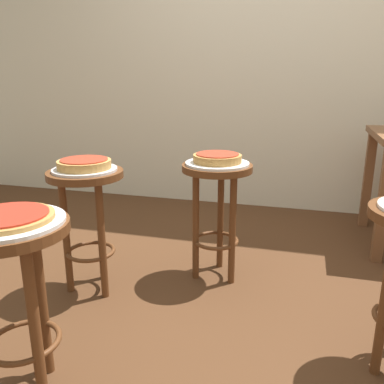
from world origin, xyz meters
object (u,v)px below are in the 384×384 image
Objects in this scene: stool_rear at (217,195)px; serving_plate_foreground at (8,222)px; pizza_foreground at (7,217)px; stool_leftside at (87,204)px; pizza_rear at (217,158)px; serving_plate_leftside at (85,170)px; stool_foreground at (15,272)px; serving_plate_rear at (217,163)px; pizza_leftside at (84,164)px.

serving_plate_foreground is at bearing -113.20° from stool_rear.
pizza_foreground reaches higher than stool_rear.
pizza_rear is (0.59, 0.31, 0.20)m from stool_leftside.
serving_plate_foreground is 0.73m from serving_plate_leftside.
stool_rear is (0.44, 1.03, -0.17)m from serving_plate_foreground.
stool_foreground is 1.91× the size of serving_plate_rear.
stool_leftside is 1.91× the size of serving_plate_rear.
pizza_rear reaches higher than stool_foreground.
pizza_foreground is 1.12m from serving_plate_rear.
stool_rear is at bearing 28.02° from serving_plate_leftside.
serving_plate_rear reaches higher than stool_foreground.
serving_plate_foreground reaches higher than stool_leftside.
stool_leftside is 0.70m from pizza_rear.
pizza_foreground reaches higher than stool_foreground.
pizza_rear reaches higher than stool_rear.
pizza_foreground is 0.73m from pizza_leftside.
pizza_foreground is (0.00, -0.00, 0.02)m from serving_plate_foreground.
serving_plate_foreground is 1.23× the size of pizza_foreground.
serving_plate_leftside is at bearing -151.98° from pizza_rear.
pizza_leftside and pizza_rear have the same top height.
serving_plate_rear is at bearing 28.02° from serving_plate_leftside.
serving_plate_foreground is at bearing -113.20° from serving_plate_rear.
stool_foreground is 2.47× the size of pizza_leftside.
pizza_rear reaches higher than stool_leftside.
stool_leftside and stool_rear have the same top height.
serving_plate_leftside reaches higher than stool_foreground.
pizza_leftside is at bearing 90.00° from serving_plate_leftside.
pizza_rear is at bearing 180.00° from serving_plate_rear.
serving_plate_leftside is 1.24× the size of pizza_rear.
serving_plate_leftside is 0.94× the size of serving_plate_rear.
serving_plate_foreground and serving_plate_rear have the same top height.
pizza_leftside reaches higher than serving_plate_rear.
serving_plate_leftside is at bearing 101.56° from serving_plate_foreground.
stool_foreground is at bearing -78.44° from serving_plate_leftside.
pizza_leftside reaches higher than pizza_foreground.
serving_plate_foreground is 0.55× the size of stool_leftside.
serving_plate_foreground is (0.00, 0.00, 0.17)m from stool_foreground.
stool_foreground is 1.12m from stool_rear.
pizza_foreground is 1.12m from pizza_rear.
stool_leftside is 2.53× the size of pizza_rear.
pizza_foreground is at bearing -78.44° from pizza_leftside.
pizza_leftside reaches higher than serving_plate_leftside.
stool_leftside is (-0.15, 0.72, -0.19)m from pizza_foreground.
stool_leftside is 0.20m from pizza_leftside.
stool_leftside is at bearing 101.56° from pizza_foreground.
pizza_foreground is 1.13× the size of pizza_rear.
stool_rear is at bearing 0.00° from pizza_rear.
pizza_foreground is at bearing -78.44° from stool_leftside.
serving_plate_rear is at bearing 66.80° from pizza_foreground.
pizza_rear is (-0.00, 0.00, 0.03)m from serving_plate_rear.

